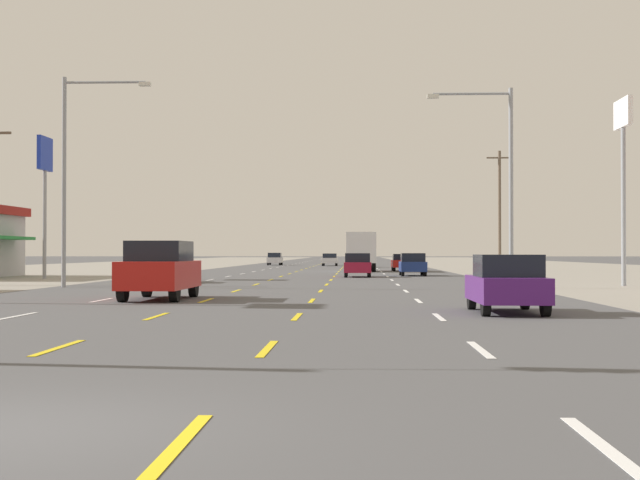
% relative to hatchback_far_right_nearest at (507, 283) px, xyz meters
% --- Properties ---
extents(ground_plane, '(572.00, 572.00, 0.00)m').
position_rel_hatchback_far_right_nearest_xyz_m(ground_plane, '(-7.18, 49.80, -0.78)').
color(ground_plane, '#4C4C4F').
extents(lot_apron_left, '(28.00, 440.00, 0.01)m').
position_rel_hatchback_far_right_nearest_xyz_m(lot_apron_left, '(-31.93, 49.80, -0.78)').
color(lot_apron_left, gray).
rests_on(lot_apron_left, ground).
extents(lot_apron_right, '(28.00, 440.00, 0.01)m').
position_rel_hatchback_far_right_nearest_xyz_m(lot_apron_right, '(17.57, 49.80, -0.78)').
color(lot_apron_right, gray).
rests_on(lot_apron_right, ground).
extents(lane_markings, '(10.64, 227.60, 0.01)m').
position_rel_hatchback_far_right_nearest_xyz_m(lane_markings, '(-7.18, 88.30, -0.78)').
color(lane_markings, white).
rests_on(lane_markings, ground).
extents(signal_span_wire, '(27.56, 0.52, 9.43)m').
position_rel_hatchback_far_right_nearest_xyz_m(signal_span_wire, '(-7.21, -9.93, 4.77)').
color(signal_span_wire, brown).
rests_on(signal_span_wire, ground).
extents(hatchback_far_right_nearest, '(1.72, 3.90, 1.54)m').
position_rel_hatchback_far_right_nearest_xyz_m(hatchback_far_right_nearest, '(0.00, 0.00, 0.00)').
color(hatchback_far_right_nearest, '#4C196B').
rests_on(hatchback_far_right_nearest, ground).
extents(suv_inner_left_near, '(1.98, 4.90, 1.98)m').
position_rel_hatchback_far_right_nearest_xyz_m(suv_inner_left_near, '(-10.62, 6.46, 0.24)').
color(suv_inner_left_near, red).
rests_on(suv_inner_left_near, ground).
extents(sedan_far_left_mid, '(1.80, 4.50, 1.46)m').
position_rel_hatchback_far_right_nearest_xyz_m(sedan_far_left_mid, '(-14.21, 23.69, -0.03)').
color(sedan_far_left_mid, '#B28C33').
rests_on(sedan_far_left_mid, ground).
extents(hatchback_inner_right_midfar, '(1.72, 3.90, 1.54)m').
position_rel_hatchback_far_right_nearest_xyz_m(hatchback_inner_right_midfar, '(-3.90, 34.93, 0.00)').
color(hatchback_inner_right_midfar, maroon).
rests_on(hatchback_inner_right_midfar, ground).
extents(hatchback_far_right_far, '(1.72, 3.90, 1.54)m').
position_rel_hatchback_far_right_nearest_xyz_m(hatchback_far_right_far, '(-0.14, 38.19, 0.00)').
color(hatchback_far_right_far, navy).
rests_on(hatchback_far_right_far, ground).
extents(box_truck_inner_right_farther, '(2.40, 7.20, 3.23)m').
position_rel_hatchback_far_right_nearest_xyz_m(box_truck_inner_right_farther, '(-3.59, 51.93, 1.05)').
color(box_truck_inner_right_farther, silver).
rests_on(box_truck_inner_right_farther, ground).
extents(sedan_far_right_farthest, '(1.80, 4.50, 1.46)m').
position_rel_hatchback_far_right_nearest_xyz_m(sedan_far_right_farthest, '(-0.02, 54.41, -0.03)').
color(sedan_far_right_farthest, red).
rests_on(sedan_far_right_farthest, ground).
extents(hatchback_inner_right_distant_a, '(1.72, 3.90, 1.54)m').
position_rel_hatchback_far_right_nearest_xyz_m(hatchback_inner_right_distant_a, '(-3.90, 73.24, 0.00)').
color(hatchback_inner_right_distant_a, '#4C196B').
rests_on(hatchback_inner_right_distant_a, ground).
extents(sedan_center_turn_distant_b, '(1.80, 4.50, 1.46)m').
position_rel_hatchback_far_right_nearest_xyz_m(sedan_center_turn_distant_b, '(-7.13, 84.07, -0.03)').
color(sedan_center_turn_distant_b, silver).
rests_on(sedan_center_turn_distant_b, ground).
extents(hatchback_far_left_distant_c, '(1.72, 3.90, 1.54)m').
position_rel_hatchback_far_right_nearest_xyz_m(hatchback_far_left_distant_c, '(-14.16, 89.60, 0.00)').
color(hatchback_far_left_distant_c, silver).
rests_on(hatchback_far_left_distant_c, ground).
extents(pole_sign_left_row_1, '(0.24, 2.18, 8.55)m').
position_rel_hatchback_far_right_nearest_xyz_m(pole_sign_left_row_1, '(-22.70, 29.91, 5.77)').
color(pole_sign_left_row_1, gray).
rests_on(pole_sign_left_row_1, ground).
extents(pole_sign_right_row_1, '(0.24, 2.40, 8.89)m').
position_rel_hatchback_far_right_nearest_xyz_m(pole_sign_right_row_1, '(8.69, 19.55, 6.02)').
color(pole_sign_right_row_1, gray).
rests_on(pole_sign_right_row_1, ground).
extents(streetlight_left_row_0, '(4.08, 0.26, 9.63)m').
position_rel_hatchback_far_right_nearest_xyz_m(streetlight_left_row_0, '(-16.92, 16.96, 4.79)').
color(streetlight_left_row_0, gray).
rests_on(streetlight_left_row_0, ground).
extents(streetlight_right_row_0, '(3.84, 0.26, 8.98)m').
position_rel_hatchback_far_right_nearest_xyz_m(streetlight_right_row_0, '(2.57, 16.96, 4.43)').
color(streetlight_right_row_0, gray).
rests_on(streetlight_right_row_0, ground).
extents(utility_pole_right_row_1, '(2.20, 0.26, 10.33)m').
position_rel_hatchback_far_right_nearest_xyz_m(utility_pole_right_row_1, '(8.32, 54.70, 4.58)').
color(utility_pole_right_row_1, brown).
rests_on(utility_pole_right_row_1, ground).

